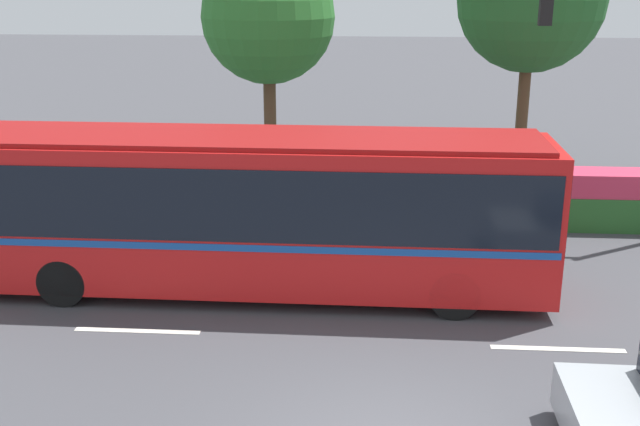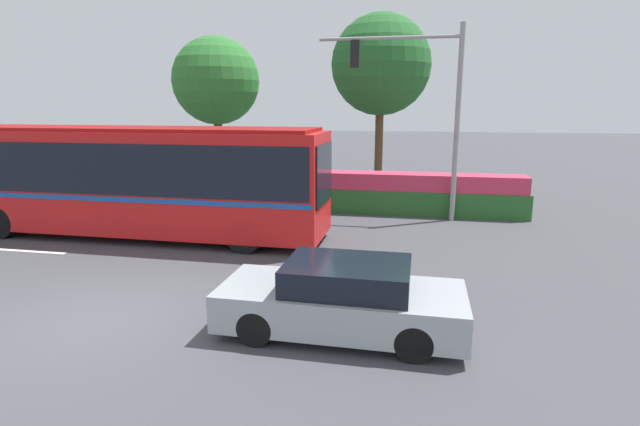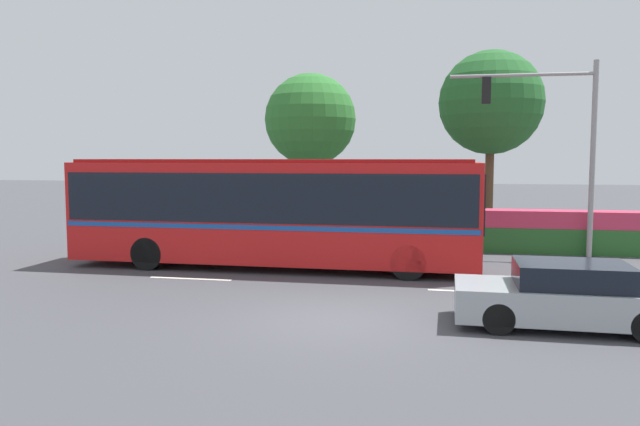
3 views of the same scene
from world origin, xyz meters
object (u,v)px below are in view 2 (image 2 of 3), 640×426
Objects in this scene: street_tree_centre at (381,65)px; traffic_light_pole at (425,95)px; city_bus at (124,175)px; sedan_foreground at (343,299)px; street_tree_left at (216,81)px.

traffic_light_pole is at bearing -68.82° from street_tree_centre.
sedan_foreground is (7.54, -5.34, -1.28)m from city_bus.
sedan_foreground is 0.60× the size of street_tree_left.
traffic_light_pole is 0.84× the size of street_tree_centre.
traffic_light_pole is (8.99, 3.99, 2.41)m from city_bus.
city_bus is 9.80m from street_tree_left.
city_bus is 1.88× the size of traffic_light_pole.
street_tree_centre is at bearing -87.38° from sedan_foreground.
city_bus is 10.13m from traffic_light_pole.
sedan_foreground is 15.05m from street_tree_centre.
sedan_foreground is at bearing -34.83° from city_bus.
traffic_light_pole is 5.37m from street_tree_centre.
city_bus is at bearing -34.40° from sedan_foreground.
street_tree_left is 0.91× the size of street_tree_centre.
street_tree_left is (-0.74, 9.24, 3.19)m from city_bus.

